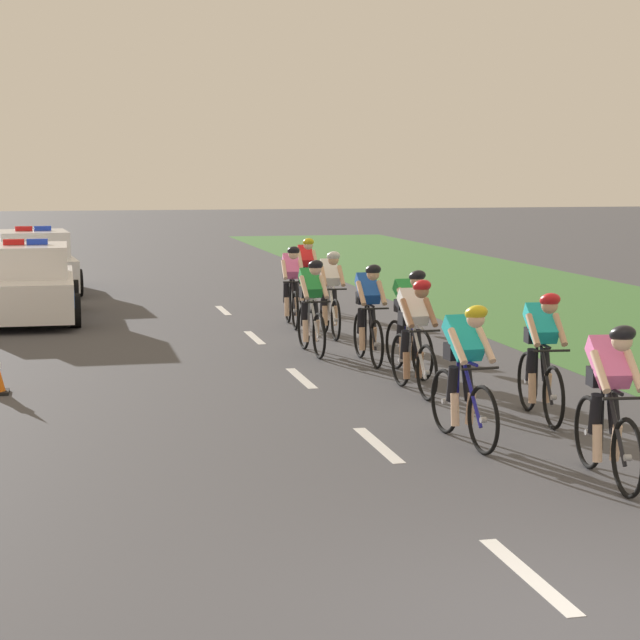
{
  "coord_description": "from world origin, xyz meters",
  "views": [
    {
      "loc": [
        -3.19,
        -6.16,
        2.89
      ],
      "look_at": [
        -0.2,
        7.05,
        1.1
      ],
      "focal_mm": 63.23,
      "sensor_mm": 36.0,
      "label": 1
    }
  ],
  "objects": [
    {
      "name": "ground_plane",
      "position": [
        0.0,
        0.0,
        0.0
      ],
      "size": [
        160.0,
        160.0,
        0.0
      ],
      "primitive_type": "plane",
      "color": "#424247"
    },
    {
      "name": "grass_verge",
      "position": [
        7.46,
        14.0,
        0.0
      ],
      "size": [
        7.0,
        60.0,
        0.01
      ],
      "primitive_type": "cube",
      "color": "#3D7033",
      "rests_on": "ground"
    },
    {
      "name": "lane_markings_centre",
      "position": [
        0.0,
        7.12,
        0.0
      ],
      "size": [
        0.14,
        21.6,
        0.01
      ],
      "color": "white",
      "rests_on": "ground"
    },
    {
      "name": "cyclist_lead",
      "position": [
        1.69,
        3.23,
        0.79
      ],
      "size": [
        0.45,
        1.72,
        1.56
      ],
      "color": "black",
      "rests_on": "ground"
    },
    {
      "name": "cyclist_second",
      "position": [
        0.9,
        4.97,
        0.79
      ],
      "size": [
        0.44,
        1.72,
        1.56
      ],
      "color": "black",
      "rests_on": "ground"
    },
    {
      "name": "cyclist_third",
      "position": [
        2.18,
        5.88,
        0.79
      ],
      "size": [
        0.45,
        1.72,
        1.56
      ],
      "color": "black",
      "rests_on": "ground"
    },
    {
      "name": "cyclist_fourth",
      "position": [
        1.21,
        7.71,
        0.79
      ],
      "size": [
        0.43,
        1.72,
        1.56
      ],
      "color": "black",
      "rests_on": "ground"
    },
    {
      "name": "cyclist_fifth",
      "position": [
        1.56,
        9.05,
        0.79
      ],
      "size": [
        0.45,
        1.72,
        1.56
      ],
      "color": "black",
      "rests_on": "ground"
    },
    {
      "name": "cyclist_sixth",
      "position": [
        0.59,
        11.15,
        0.79
      ],
      "size": [
        0.42,
        1.72,
        1.56
      ],
      "color": "black",
      "rests_on": "ground"
    },
    {
      "name": "cyclist_seventh",
      "position": [
        1.25,
        10.13,
        0.79
      ],
      "size": [
        0.42,
        1.72,
        1.56
      ],
      "color": "black",
      "rests_on": "ground"
    },
    {
      "name": "cyclist_eighth",
      "position": [
        0.92,
        14.38,
        0.79
      ],
      "size": [
        0.43,
        1.72,
        1.56
      ],
      "color": "black",
      "rests_on": "ground"
    },
    {
      "name": "cyclist_ninth",
      "position": [
        1.32,
        12.94,
        0.79
      ],
      "size": [
        0.42,
        1.72,
        1.56
      ],
      "color": "black",
      "rests_on": "ground"
    },
    {
      "name": "cyclist_tenth",
      "position": [
        1.72,
        16.82,
        0.79
      ],
      "size": [
        0.42,
        1.72,
        1.56
      ],
      "color": "black",
      "rests_on": "ground"
    },
    {
      "name": "police_car_nearest",
      "position": [
        -3.94,
        16.49,
        0.68
      ],
      "size": [
        2.0,
        4.4,
        1.59
      ],
      "color": "white",
      "rests_on": "ground"
    },
    {
      "name": "police_car_second",
      "position": [
        -3.94,
        21.81,
        0.68
      ],
      "size": [
        2.27,
        4.53,
        1.59
      ],
      "color": "silver",
      "rests_on": "ground"
    }
  ]
}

